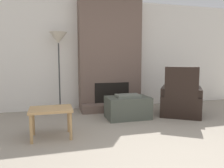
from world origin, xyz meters
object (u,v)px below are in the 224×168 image
object	(u,v)px
ottoman	(128,107)
floor_lamp_left	(58,41)
side_table	(51,113)
armchair	(181,101)

from	to	relation	value
ottoman	floor_lamp_left	distance (m)	2.07
side_table	floor_lamp_left	xyz separation A→B (m)	(0.20, 1.60, 1.19)
armchair	floor_lamp_left	distance (m)	2.93
side_table	floor_lamp_left	size ratio (longest dim) A/B	0.35
floor_lamp_left	armchair	bearing A→B (deg)	-21.46
side_table	armchair	bearing A→B (deg)	13.51
ottoman	side_table	bearing A→B (deg)	-154.23
floor_lamp_left	side_table	bearing A→B (deg)	-96.98
side_table	ottoman	bearing A→B (deg)	25.77
armchair	side_table	size ratio (longest dim) A/B	1.88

